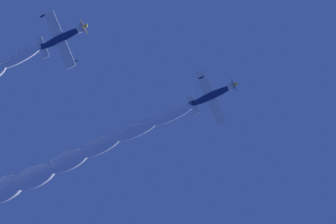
{
  "coord_description": "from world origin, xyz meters",
  "views": [
    {
      "loc": [
        21.7,
        -4.13,
        1.69
      ],
      "look_at": [
        1.96,
        -0.45,
        57.86
      ],
      "focal_mm": 48.01,
      "sensor_mm": 36.0,
      "label": 1
    }
  ],
  "objects": [
    {
      "name": "airplane_lead",
      "position": [
        5.41,
        4.9,
        57.74
      ],
      "size": [
        6.39,
        6.59,
        3.57
      ],
      "color": "navy"
    },
    {
      "name": "airplane_left_wingman",
      "position": [
        9.45,
        -15.16,
        57.23
      ],
      "size": [
        6.4,
        6.6,
        3.4
      ],
      "color": "navy"
    },
    {
      "name": "smoke_trail_lead",
      "position": [
        -8.53,
        -14.35,
        57.27
      ],
      "size": [
        20.95,
        27.97,
        3.56
      ],
      "color": "white"
    }
  ]
}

